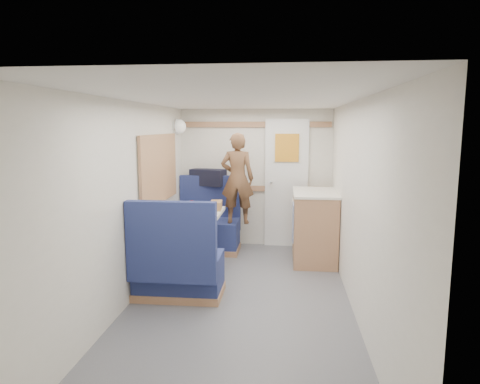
# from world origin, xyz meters

# --- Properties ---
(floor) EXTENTS (4.50, 4.50, 0.00)m
(floor) POSITION_xyz_m (0.00, 0.00, 0.00)
(floor) COLOR #515156
(floor) RESTS_ON ground
(ceiling) EXTENTS (4.50, 4.50, 0.00)m
(ceiling) POSITION_xyz_m (0.00, 0.00, 2.00)
(ceiling) COLOR silver
(ceiling) RESTS_ON wall_back
(wall_back) EXTENTS (2.20, 0.02, 2.00)m
(wall_back) POSITION_xyz_m (0.00, 2.25, 1.00)
(wall_back) COLOR silver
(wall_back) RESTS_ON floor
(wall_left) EXTENTS (0.02, 4.50, 2.00)m
(wall_left) POSITION_xyz_m (-1.10, 0.00, 1.00)
(wall_left) COLOR silver
(wall_left) RESTS_ON floor
(wall_right) EXTENTS (0.02, 4.50, 2.00)m
(wall_right) POSITION_xyz_m (1.10, 0.00, 1.00)
(wall_right) COLOR silver
(wall_right) RESTS_ON floor
(oak_trim_low) EXTENTS (2.15, 0.02, 0.08)m
(oak_trim_low) POSITION_xyz_m (0.00, 2.23, 0.85)
(oak_trim_low) COLOR #966944
(oak_trim_low) RESTS_ON wall_back
(oak_trim_high) EXTENTS (2.15, 0.02, 0.08)m
(oak_trim_high) POSITION_xyz_m (0.00, 2.23, 1.78)
(oak_trim_high) COLOR #966944
(oak_trim_high) RESTS_ON wall_back
(side_window) EXTENTS (0.04, 1.30, 0.72)m
(side_window) POSITION_xyz_m (-1.08, 1.00, 1.25)
(side_window) COLOR #A8B297
(side_window) RESTS_ON wall_left
(rear_door) EXTENTS (0.62, 0.12, 1.86)m
(rear_door) POSITION_xyz_m (0.45, 2.22, 0.97)
(rear_door) COLOR white
(rear_door) RESTS_ON wall_back
(dinette_table) EXTENTS (0.62, 0.92, 0.72)m
(dinette_table) POSITION_xyz_m (-0.65, 1.00, 0.57)
(dinette_table) COLOR white
(dinette_table) RESTS_ON floor
(bench_far) EXTENTS (0.90, 0.59, 1.05)m
(bench_far) POSITION_xyz_m (-0.65, 1.86, 0.30)
(bench_far) COLOR navy
(bench_far) RESTS_ON floor
(bench_near) EXTENTS (0.90, 0.59, 1.05)m
(bench_near) POSITION_xyz_m (-0.65, 0.14, 0.30)
(bench_near) COLOR navy
(bench_near) RESTS_ON floor
(ledge) EXTENTS (0.90, 0.14, 0.04)m
(ledge) POSITION_xyz_m (-0.65, 2.12, 0.88)
(ledge) COLOR #966944
(ledge) RESTS_ON bench_far
(dome_light) EXTENTS (0.20, 0.20, 0.20)m
(dome_light) POSITION_xyz_m (-1.04, 1.85, 1.75)
(dome_light) COLOR white
(dome_light) RESTS_ON wall_left
(galley_counter) EXTENTS (0.57, 0.92, 0.92)m
(galley_counter) POSITION_xyz_m (0.82, 1.55, 0.47)
(galley_counter) COLOR #966944
(galley_counter) RESTS_ON floor
(person) EXTENTS (0.45, 0.30, 1.22)m
(person) POSITION_xyz_m (-0.21, 1.68, 1.06)
(person) COLOR brown
(person) RESTS_ON bench_far
(duffel_bag) EXTENTS (0.54, 0.37, 0.24)m
(duffel_bag) POSITION_xyz_m (-0.69, 2.12, 1.02)
(duffel_bag) COLOR black
(duffel_bag) RESTS_ON ledge
(tray) EXTENTS (0.33, 0.37, 0.02)m
(tray) POSITION_xyz_m (-0.62, 0.66, 0.73)
(tray) COLOR white
(tray) RESTS_ON dinette_table
(orange_fruit) EXTENTS (0.08, 0.08, 0.08)m
(orange_fruit) POSITION_xyz_m (-0.44, 0.89, 0.78)
(orange_fruit) COLOR #E7550A
(orange_fruit) RESTS_ON tray
(cheese_block) EXTENTS (0.12, 0.09, 0.04)m
(cheese_block) POSITION_xyz_m (-0.66, 0.71, 0.76)
(cheese_block) COLOR #DACD7E
(cheese_block) RESTS_ON tray
(wine_glass) EXTENTS (0.08, 0.08, 0.17)m
(wine_glass) POSITION_xyz_m (-0.67, 0.93, 0.84)
(wine_glass) COLOR white
(wine_glass) RESTS_ON dinette_table
(tumbler_left) EXTENTS (0.07, 0.07, 0.11)m
(tumbler_left) POSITION_xyz_m (-0.83, 0.83, 0.77)
(tumbler_left) COLOR white
(tumbler_left) RESTS_ON dinette_table
(tumbler_right) EXTENTS (0.07, 0.07, 0.11)m
(tumbler_right) POSITION_xyz_m (-0.60, 1.16, 0.77)
(tumbler_right) COLOR silver
(tumbler_right) RESTS_ON dinette_table
(beer_glass) EXTENTS (0.06, 0.06, 0.10)m
(beer_glass) POSITION_xyz_m (-0.48, 1.18, 0.77)
(beer_glass) COLOR brown
(beer_glass) RESTS_ON dinette_table
(pepper_grinder) EXTENTS (0.04, 0.04, 0.10)m
(pepper_grinder) POSITION_xyz_m (-0.66, 1.05, 0.77)
(pepper_grinder) COLOR black
(pepper_grinder) RESTS_ON dinette_table
(salt_grinder) EXTENTS (0.04, 0.04, 0.10)m
(salt_grinder) POSITION_xyz_m (-0.74, 1.12, 0.77)
(salt_grinder) COLOR silver
(salt_grinder) RESTS_ON dinette_table
(bread_loaf) EXTENTS (0.16, 0.26, 0.11)m
(bread_loaf) POSITION_xyz_m (-0.43, 1.23, 0.77)
(bread_loaf) COLOR brown
(bread_loaf) RESTS_ON dinette_table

